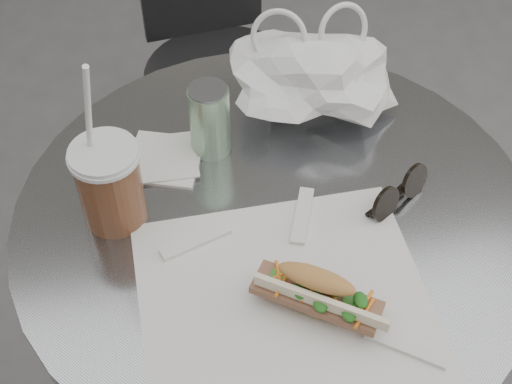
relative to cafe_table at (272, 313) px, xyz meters
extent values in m
cylinder|color=slate|center=(0.00, 0.00, -0.10)|extent=(0.08, 0.08, 0.71)
cylinder|color=slate|center=(0.00, 0.00, 0.26)|extent=(0.76, 0.76, 0.02)
cylinder|color=#2A2A2C|center=(0.01, 0.68, -0.46)|extent=(0.34, 0.34, 0.02)
cylinder|color=#2A2A2C|center=(0.01, 0.68, -0.24)|extent=(0.06, 0.06, 0.45)
cylinder|color=#2A2A2C|center=(0.01, 0.68, -0.02)|extent=(0.38, 0.38, 0.02)
cube|color=white|center=(-0.02, -0.17, 0.28)|extent=(0.38, 0.36, 0.00)
ellipsoid|color=#C28549|center=(0.02, -0.18, 0.29)|extent=(0.21, 0.17, 0.02)
cube|color=brown|center=(0.02, -0.18, 0.31)|extent=(0.16, 0.13, 0.01)
ellipsoid|color=#C28549|center=(0.02, -0.17, 0.33)|extent=(0.21, 0.17, 0.04)
cylinder|color=brown|center=(-0.23, 0.03, 0.33)|extent=(0.09, 0.09, 0.12)
cylinder|color=silver|center=(-0.23, 0.03, 0.40)|extent=(0.10, 0.10, 0.01)
cylinder|color=white|center=(-0.24, 0.03, 0.44)|extent=(0.04, 0.06, 0.22)
cylinder|color=black|center=(0.15, -0.04, 0.30)|extent=(0.05, 0.04, 0.05)
cylinder|color=black|center=(0.20, 0.00, 0.30)|extent=(0.05, 0.04, 0.05)
cube|color=black|center=(0.18, -0.02, 0.29)|extent=(0.02, 0.02, 0.01)
cube|color=white|center=(-0.15, 0.13, 0.28)|extent=(0.14, 0.14, 0.01)
cube|color=white|center=(-0.15, 0.13, 0.28)|extent=(0.10, 0.10, 0.00)
cylinder|color=#599858|center=(-0.08, 0.14, 0.33)|extent=(0.06, 0.06, 0.11)
cylinder|color=slate|center=(-0.08, 0.14, 0.39)|extent=(0.06, 0.06, 0.00)
camera|label=1|loc=(-0.14, -0.66, 1.06)|focal=50.00mm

